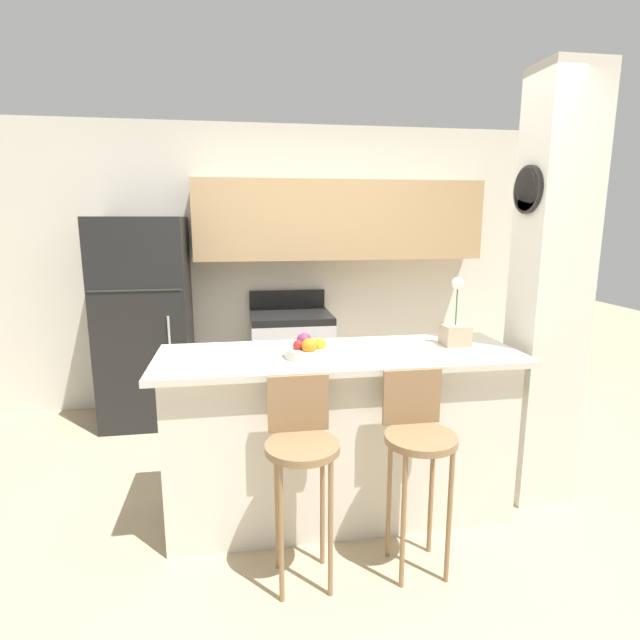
% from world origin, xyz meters
% --- Properties ---
extents(ground_plane, '(14.00, 14.00, 0.00)m').
position_xyz_m(ground_plane, '(0.00, 0.00, 0.00)').
color(ground_plane, tan).
extents(wall_back, '(5.60, 0.38, 2.55)m').
position_xyz_m(wall_back, '(0.14, 1.93, 1.45)').
color(wall_back, silver).
rests_on(wall_back, ground_plane).
extents(pillar_right, '(0.38, 0.32, 2.55)m').
position_xyz_m(pillar_right, '(1.26, -0.00, 1.28)').
color(pillar_right, silver).
rests_on(pillar_right, ground_plane).
extents(counter_bar, '(2.04, 0.71, 0.98)m').
position_xyz_m(counter_bar, '(0.00, 0.00, 0.50)').
color(counter_bar, silver).
rests_on(counter_bar, ground_plane).
extents(refrigerator, '(0.73, 0.65, 1.74)m').
position_xyz_m(refrigerator, '(-1.34, 1.63, 0.87)').
color(refrigerator, black).
rests_on(refrigerator, ground_plane).
extents(stove_range, '(0.70, 0.65, 1.07)m').
position_xyz_m(stove_range, '(-0.11, 1.64, 0.46)').
color(stove_range, silver).
rests_on(stove_range, ground_plane).
extents(bar_stool_left, '(0.35, 0.35, 0.99)m').
position_xyz_m(bar_stool_left, '(-0.28, -0.52, 0.66)').
color(bar_stool_left, olive).
rests_on(bar_stool_left, ground_plane).
extents(bar_stool_right, '(0.35, 0.35, 0.99)m').
position_xyz_m(bar_stool_right, '(0.28, -0.52, 0.66)').
color(bar_stool_right, olive).
rests_on(bar_stool_right, ground_plane).
extents(orchid_vase, '(0.15, 0.15, 0.41)m').
position_xyz_m(orchid_vase, '(0.71, 0.06, 1.08)').
color(orchid_vase, tan).
rests_on(orchid_vase, counter_bar).
extents(fruit_bowl, '(0.27, 0.27, 0.12)m').
position_xyz_m(fruit_bowl, '(-0.18, -0.06, 1.03)').
color(fruit_bowl, silver).
rests_on(fruit_bowl, counter_bar).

